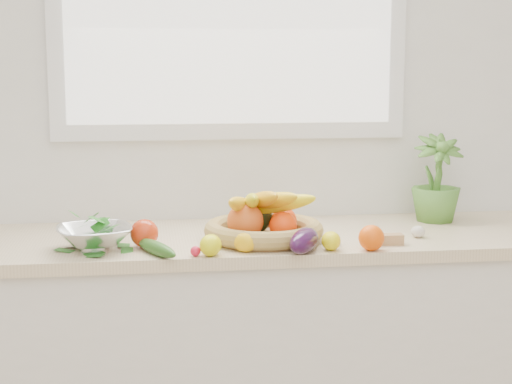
{
  "coord_description": "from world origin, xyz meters",
  "views": [
    {
      "loc": [
        -0.31,
        -0.64,
        1.47
      ],
      "look_at": [
        0.05,
        1.93,
        1.05
      ],
      "focal_mm": 55.0,
      "sensor_mm": 36.0,
      "label": 1
    }
  ],
  "objects": [
    {
      "name": "ginger",
      "position": [
        0.45,
        1.74,
        0.92
      ],
      "size": [
        0.11,
        0.05,
        0.03
      ],
      "primitive_type": "cube",
      "rotation": [
        0.0,
        0.0,
        -0.06
      ],
      "color": "tan",
      "rests_on": "countertop"
    },
    {
      "name": "counter_cabinet",
      "position": [
        0.0,
        1.95,
        0.43
      ],
      "size": [
        2.2,
        0.58,
        0.86
      ],
      "primitive_type": "cube",
      "color": "silver",
      "rests_on": "ground"
    },
    {
      "name": "cucumber",
      "position": [
        -0.29,
        1.7,
        0.92
      ],
      "size": [
        0.14,
        0.23,
        0.04
      ],
      "primitive_type": "ellipsoid",
      "rotation": [
        0.0,
        0.0,
        0.47
      ],
      "color": "#24591A",
      "rests_on": "countertop"
    },
    {
      "name": "apple",
      "position": [
        -0.32,
        1.81,
        0.94
      ],
      "size": [
        0.12,
        0.12,
        0.09
      ],
      "primitive_type": "sphere",
      "rotation": [
        0.0,
        0.0,
        0.38
      ],
      "color": "red",
      "rests_on": "countertop"
    },
    {
      "name": "garlic_c",
      "position": [
        0.27,
        1.76,
        0.92
      ],
      "size": [
        0.06,
        0.06,
        0.04
      ],
      "primitive_type": "ellipsoid",
      "rotation": [
        0.0,
        0.0,
        0.24
      ],
      "color": "beige",
      "rests_on": "countertop"
    },
    {
      "name": "orange_loose",
      "position": [
        0.38,
        1.67,
        0.94
      ],
      "size": [
        0.11,
        0.11,
        0.08
      ],
      "primitive_type": "sphere",
      "rotation": [
        0.0,
        0.0,
        0.43
      ],
      "color": "#FF5808",
      "rests_on": "countertop"
    },
    {
      "name": "radish",
      "position": [
        -0.17,
        1.67,
        0.92
      ],
      "size": [
        0.03,
        0.03,
        0.03
      ],
      "primitive_type": "sphere",
      "rotation": [
        0.0,
        0.0,
        0.08
      ],
      "color": "red",
      "rests_on": "countertop"
    },
    {
      "name": "lemon_b",
      "position": [
        -0.12,
        1.67,
        0.93
      ],
      "size": [
        0.09,
        0.1,
        0.07
      ],
      "primitive_type": "ellipsoid",
      "rotation": [
        0.0,
        0.0,
        -0.36
      ],
      "color": "#EBEA0C",
      "rests_on": "countertop"
    },
    {
      "name": "potted_herb",
      "position": [
        0.74,
        2.09,
        1.06
      ],
      "size": [
        0.19,
        0.19,
        0.33
      ],
      "primitive_type": "imported",
      "rotation": [
        0.0,
        0.0,
        0.03
      ],
      "color": "#4D8530",
      "rests_on": "countertop"
    },
    {
      "name": "colander_with_spinach",
      "position": [
        -0.48,
        1.79,
        0.96
      ],
      "size": [
        0.27,
        0.27,
        0.12
      ],
      "color": "white",
      "rests_on": "countertop"
    },
    {
      "name": "lemon_a",
      "position": [
        0.25,
        1.69,
        0.93
      ],
      "size": [
        0.07,
        0.08,
        0.06
      ],
      "primitive_type": "ellipsoid",
      "rotation": [
        0.0,
        0.0,
        -0.08
      ],
      "color": "yellow",
      "rests_on": "countertop"
    },
    {
      "name": "lemon_c",
      "position": [
        -0.02,
        1.71,
        0.93
      ],
      "size": [
        0.1,
        0.1,
        0.06
      ],
      "primitive_type": "ellipsoid",
      "rotation": [
        0.0,
        0.0,
        0.87
      ],
      "color": "#F6B50D",
      "rests_on": "countertop"
    },
    {
      "name": "countertop",
      "position": [
        0.0,
        1.95,
        0.88
      ],
      "size": [
        2.24,
        0.62,
        0.04
      ],
      "primitive_type": "cube",
      "color": "beige",
      "rests_on": "counter_cabinet"
    },
    {
      "name": "back_wall",
      "position": [
        0.0,
        2.25,
        1.35
      ],
      "size": [
        4.5,
        0.02,
        2.7
      ],
      "primitive_type": "cube",
      "color": "white",
      "rests_on": "ground"
    },
    {
      "name": "garlic_a",
      "position": [
        0.58,
        1.83,
        0.92
      ],
      "size": [
        0.05,
        0.05,
        0.04
      ],
      "primitive_type": "ellipsoid",
      "rotation": [
        0.0,
        0.0,
        0.17
      ],
      "color": "silver",
      "rests_on": "countertop"
    },
    {
      "name": "eggplant",
      "position": [
        0.16,
        1.67,
        0.94
      ],
      "size": [
        0.15,
        0.2,
        0.08
      ],
      "primitive_type": "ellipsoid",
      "rotation": [
        0.0,
        0.0,
        -0.5
      ],
      "color": "#2D0D32",
      "rests_on": "countertop"
    },
    {
      "name": "fruit_basket",
      "position": [
        0.06,
        1.86,
        0.96
      ],
      "size": [
        0.48,
        0.48,
        0.19
      ],
      "color": "tan",
      "rests_on": "countertop"
    },
    {
      "name": "garlic_b",
      "position": [
        0.17,
        1.98,
        0.92
      ],
      "size": [
        0.05,
        0.05,
        0.04
      ],
      "primitive_type": "ellipsoid",
      "rotation": [
        0.0,
        0.0,
        0.03
      ],
      "color": "white",
      "rests_on": "countertop"
    }
  ]
}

